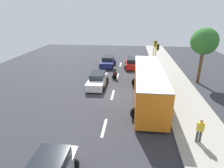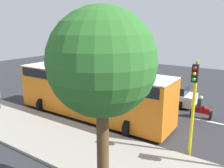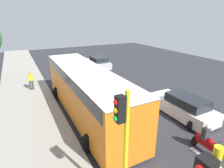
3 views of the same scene
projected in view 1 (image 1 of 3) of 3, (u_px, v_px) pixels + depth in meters
The scene contains 15 objects.
ground_plane at pixel (113, 95), 19.77m from camera, with size 40.00×60.00×0.10m, color #2D2D33.
sidewalk at pixel (182, 97), 19.00m from camera, with size 4.00×60.00×0.15m, color #9E998E.
lane_stripe_north at pixel (104, 128), 14.18m from camera, with size 0.20×2.40×0.01m, color white.
lane_stripe_mid at pixel (113, 95), 19.75m from camera, with size 0.20×2.40×0.01m, color white.
lane_stripe_south at pixel (117, 76), 25.31m from camera, with size 0.20×2.40×0.01m, color white.
lane_stripe_far_south at pixel (121, 65), 30.87m from camera, with size 0.20×2.40×0.01m, color white.
car_white at pixel (97, 80), 21.83m from camera, with size 2.21×4.58×1.52m.
car_red at pixel (132, 63), 29.04m from camera, with size 2.17×4.32×1.52m.
car_dark_blue at pixel (108, 62), 29.76m from camera, with size 2.34×4.27×1.52m.
city_bus at pixel (148, 83), 17.89m from camera, with size 3.20×11.00×3.16m.
motorcycle at pixel (115, 73), 24.48m from camera, with size 0.60×1.30×1.53m.
pedestrian_near_signal at pixel (200, 130), 12.12m from camera, with size 0.40×0.24×1.69m.
traffic_light_corner at pixel (154, 52), 26.04m from camera, with size 0.49×0.24×4.50m.
traffic_light_midblock at pixel (156, 56), 23.75m from camera, with size 0.49×0.24×4.50m.
street_tree_south at pixel (204, 42), 21.31m from camera, with size 3.02×3.02×6.50m.
Camera 1 is at (1.91, -17.91, 8.17)m, focal length 30.39 mm.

